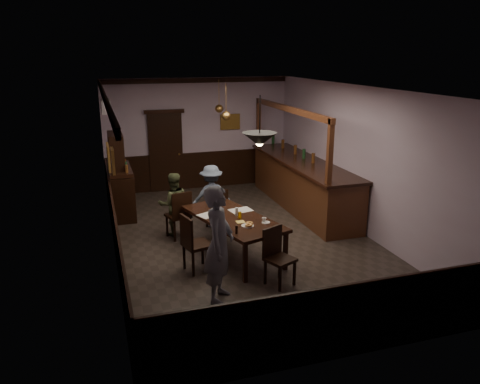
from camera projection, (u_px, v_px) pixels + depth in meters
name	position (u px, v px, depth m)	size (l,w,h in m)	color
room	(243.00, 168.00, 9.01)	(5.01, 8.01, 3.01)	#2D2621
dining_table	(233.00, 220.00, 8.55)	(1.58, 2.39, 0.75)	black
chair_far_left	(180.00, 213.00, 9.36)	(0.54, 0.54, 0.99)	black
chair_far_right	(218.00, 207.00, 9.86)	(0.44, 0.44, 0.90)	black
chair_near	(277.00, 253.00, 7.54)	(0.54, 0.54, 0.95)	black
chair_side	(193.00, 241.00, 7.93)	(0.54, 0.54, 1.02)	black
person_standing	(219.00, 244.00, 6.94)	(0.66, 0.43, 1.80)	slate
person_seated_left	(173.00, 204.00, 9.56)	(0.64, 0.50, 1.31)	#414A2C
person_seated_right	(211.00, 196.00, 10.03)	(0.87, 0.50, 1.35)	slate
newspaper_left	(210.00, 215.00, 8.64)	(0.42, 0.30, 0.01)	silver
newspaper_right	(241.00, 210.00, 8.88)	(0.42, 0.30, 0.01)	silver
napkin	(240.00, 222.00, 8.28)	(0.15, 0.15, 0.00)	#DEB952
saucer	(266.00, 222.00, 8.24)	(0.15, 0.15, 0.01)	white
coffee_cup	(264.00, 220.00, 8.25)	(0.08, 0.08, 0.07)	white
pastry_plate	(248.00, 226.00, 8.08)	(0.22, 0.22, 0.01)	white
pastry_ring_a	(249.00, 225.00, 8.03)	(0.13, 0.13, 0.04)	#C68C47
pastry_ring_b	(249.00, 223.00, 8.12)	(0.13, 0.13, 0.04)	#C68C47
soda_can	(240.00, 215.00, 8.44)	(0.07, 0.07, 0.12)	#F3AD14
beer_glass	(217.00, 213.00, 8.42)	(0.06, 0.06, 0.20)	#BF721E
water_glass	(237.00, 212.00, 8.58)	(0.06, 0.06, 0.15)	silver
pepper_mill	(237.00, 230.00, 7.73)	(0.04, 0.04, 0.14)	black
sideboard	(120.00, 183.00, 10.70)	(0.52, 1.44, 1.91)	black
bar_counter	(302.00, 183.00, 11.23)	(1.02, 4.38, 2.45)	#442212
door_back	(166.00, 153.00, 12.49)	(0.90, 0.06, 2.10)	black
ac_unit	(106.00, 106.00, 10.71)	(0.20, 0.85, 0.30)	white
picture_left_small	(113.00, 161.00, 6.66)	(0.04, 0.28, 0.36)	olive
picture_left_large	(108.00, 157.00, 8.98)	(0.04, 0.62, 0.48)	olive
picture_back	(230.00, 122.00, 12.80)	(0.55, 0.04, 0.42)	olive
pendant_iron	(260.00, 140.00, 7.45)	(0.56, 0.56, 0.81)	black
pendant_brass_mid	(226.00, 116.00, 10.19)	(0.20, 0.20, 0.81)	#BF8C3F
pendant_brass_far	(219.00, 109.00, 11.48)	(0.20, 0.20, 0.81)	#BF8C3F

